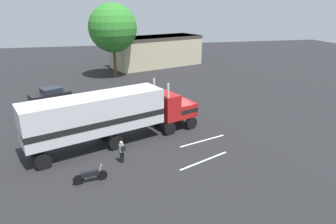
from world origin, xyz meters
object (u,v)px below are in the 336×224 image
Objects in this scene: parked_car at (51,95)px; motorcycle at (90,175)px; person_bystander at (122,151)px; semi_truck at (110,114)px; tree_left at (113,28)px.

parked_car is 18.65m from motorcycle.
person_bystander is at bearing -67.08° from parked_car.
parked_car is at bearing 115.80° from semi_truck.
semi_truck is at bearing -94.31° from tree_left.
person_bystander is at bearing 44.24° from motorcycle.
parked_car is (-6.17, 12.77, -1.72)m from semi_truck.
semi_truck is 8.65× the size of person_bystander.
tree_left is at bearing 85.69° from semi_truck.
semi_truck is 2.98× the size of parked_car.
semi_truck is 1.31× the size of tree_left.
motorcycle is 0.19× the size of tree_left.
tree_left is (1.78, 23.62, 4.73)m from semi_truck.
tree_left reaches higher than motorcycle.
motorcycle is at bearing -106.13° from semi_truck.
person_bystander is 0.15× the size of tree_left.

